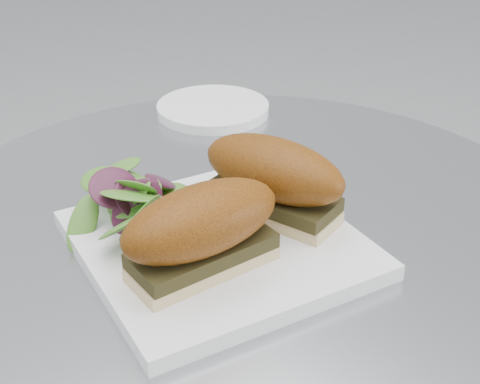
% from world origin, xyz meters
% --- Properties ---
extents(plate, '(0.29, 0.29, 0.02)m').
position_xyz_m(plate, '(-0.06, -0.04, 0.74)').
color(plate, white).
rests_on(plate, table).
extents(sandwich_left, '(0.15, 0.08, 0.08)m').
position_xyz_m(sandwich_left, '(-0.10, -0.07, 0.79)').
color(sandwich_left, beige).
rests_on(sandwich_left, plate).
extents(sandwich_right, '(0.11, 0.17, 0.08)m').
position_xyz_m(sandwich_right, '(0.01, -0.04, 0.79)').
color(sandwich_right, beige).
rests_on(sandwich_right, plate).
extents(salad, '(0.12, 0.12, 0.05)m').
position_xyz_m(salad, '(-0.10, 0.04, 0.77)').
color(salad, '#579A32').
rests_on(salad, plate).
extents(saucer, '(0.16, 0.16, 0.01)m').
position_xyz_m(saucer, '(0.15, 0.24, 0.74)').
color(saucer, white).
rests_on(saucer, table).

